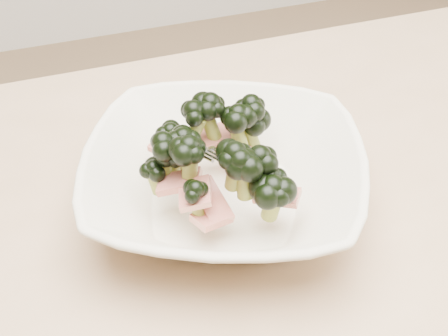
{
  "coord_description": "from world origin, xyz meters",
  "views": [
    {
      "loc": [
        -0.19,
        -0.39,
        1.19
      ],
      "look_at": [
        -0.02,
        0.07,
        0.8
      ],
      "focal_mm": 50.0,
      "sensor_mm": 36.0,
      "label": 1
    }
  ],
  "objects": [
    {
      "name": "dining_table",
      "position": [
        0.0,
        0.0,
        0.65
      ],
      "size": [
        1.2,
        0.8,
        0.75
      ],
      "color": "tan",
      "rests_on": "ground"
    },
    {
      "name": "broccoli_dish",
      "position": [
        -0.02,
        0.07,
        0.79
      ],
      "size": [
        0.37,
        0.37,
        0.11
      ],
      "color": "beige",
      "rests_on": "dining_table"
    }
  ]
}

